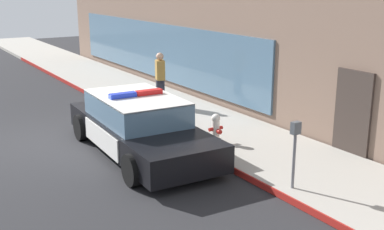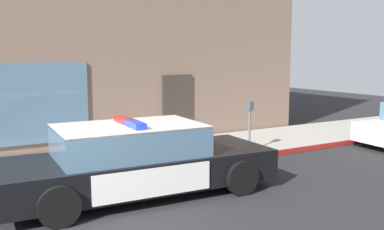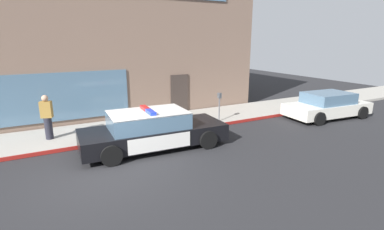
# 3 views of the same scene
# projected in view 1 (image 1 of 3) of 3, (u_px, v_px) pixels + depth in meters

# --- Properties ---
(ground) EXTENTS (48.00, 48.00, 0.00)m
(ground) POSITION_uv_depth(u_px,v_px,m) (59.00, 141.00, 12.74)
(ground) COLOR #262628
(sidewalk) EXTENTS (48.00, 2.86, 0.15)m
(sidewalk) POSITION_uv_depth(u_px,v_px,m) (187.00, 116.00, 14.76)
(sidewalk) COLOR #A39E93
(sidewalk) RESTS_ON ground
(curb_red_paint) EXTENTS (28.80, 0.04, 0.14)m
(curb_red_paint) POSITION_uv_depth(u_px,v_px,m) (144.00, 123.00, 14.02)
(curb_red_paint) COLOR maroon
(curb_red_paint) RESTS_ON ground
(police_cruiser) EXTENTS (5.28, 2.31, 1.49)m
(police_cruiser) POSITION_uv_depth(u_px,v_px,m) (139.00, 126.00, 11.71)
(police_cruiser) COLOR black
(police_cruiser) RESTS_ON ground
(fire_hydrant) EXTENTS (0.34, 0.39, 0.73)m
(fire_hydrant) POSITION_uv_depth(u_px,v_px,m) (216.00, 129.00, 12.08)
(fire_hydrant) COLOR silver
(fire_hydrant) RESTS_ON sidewalk
(pedestrian_on_sidewalk) EXTENTS (0.46, 0.38, 1.71)m
(pedestrian_on_sidewalk) POSITION_uv_depth(u_px,v_px,m) (160.00, 79.00, 15.54)
(pedestrian_on_sidewalk) COLOR #23232D
(pedestrian_on_sidewalk) RESTS_ON sidewalk
(parking_meter) EXTENTS (0.12, 0.18, 1.34)m
(parking_meter) POSITION_uv_depth(u_px,v_px,m) (295.00, 143.00, 9.22)
(parking_meter) COLOR slate
(parking_meter) RESTS_ON sidewalk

